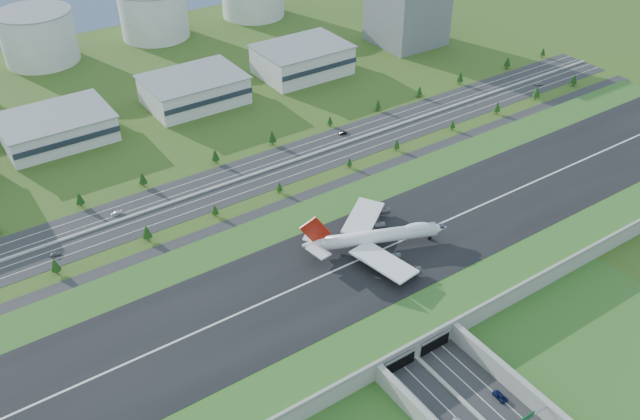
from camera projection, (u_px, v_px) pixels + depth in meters
ground at (338, 284)px, 284.47m from camera, size 1200.00×1200.00×0.00m
airfield_deck at (339, 277)px, 282.03m from camera, size 520.00×100.00×9.20m
north_expressway at (232, 182)px, 348.71m from camera, size 560.00×36.00×0.12m
tree_row at (262, 162)px, 355.93m from camera, size 504.41×48.73×8.46m
hangar_mid_a at (57, 128)px, 381.20m from camera, size 58.00×42.00×15.00m
hangar_mid_b at (194, 90)px, 419.59m from camera, size 58.00×42.00×17.00m
hangar_mid_c at (302, 60)px, 455.69m from camera, size 58.00×42.00×19.00m
office_tower at (408, 5)px, 492.25m from camera, size 46.00×46.00×55.00m
fuel_tank_b at (38, 37)px, 468.09m from camera, size 50.00×50.00×35.00m
fuel_tank_c at (154, 14)px, 507.06m from camera, size 50.00×50.00×35.00m
boeing_747 at (376, 236)px, 288.72m from camera, size 61.94×57.40×20.23m
car_2 at (500, 396)px, 235.12m from camera, size 3.03×6.08×1.65m
car_4 at (55, 254)px, 299.35m from camera, size 4.93×2.75×1.59m
car_5 at (343, 133)px, 390.00m from camera, size 5.14×3.24×1.60m
car_6 at (539, 84)px, 444.98m from camera, size 5.93×3.77×1.52m
car_7 at (116, 213)px, 325.02m from camera, size 5.57×2.71×1.56m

